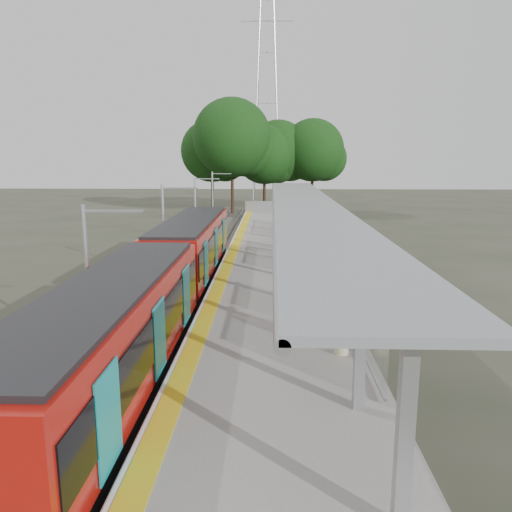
{
  "coord_description": "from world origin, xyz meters",
  "views": [
    {
      "loc": [
        -0.1,
        -9.15,
        6.95
      ],
      "look_at": [
        -0.84,
        14.1,
        2.3
      ],
      "focal_mm": 35.0,
      "sensor_mm": 36.0,
      "label": 1
    }
  ],
  "objects": [
    {
      "name": "ground",
      "position": [
        0.0,
        0.0,
        0.0
      ],
      "size": [
        200.0,
        200.0,
        0.0
      ],
      "primitive_type": "plane",
      "color": "#474438",
      "rests_on": "ground"
    },
    {
      "name": "trackbed",
      "position": [
        -4.5,
        20.0,
        0.12
      ],
      "size": [
        3.0,
        70.0,
        0.24
      ],
      "primitive_type": "cube",
      "color": "#59544C",
      "rests_on": "ground"
    },
    {
      "name": "platform",
      "position": [
        0.0,
        20.0,
        0.5
      ],
      "size": [
        6.0,
        50.0,
        1.0
      ],
      "primitive_type": "cube",
      "color": "gray",
      "rests_on": "ground"
    },
    {
      "name": "tactile_strip",
      "position": [
        -2.55,
        20.0,
        1.01
      ],
      "size": [
        0.6,
        50.0,
        0.02
      ],
      "primitive_type": "cube",
      "color": "yellow",
      "rests_on": "platform"
    },
    {
      "name": "end_fence",
      "position": [
        0.0,
        44.95,
        1.6
      ],
      "size": [
        6.0,
        0.1,
        1.2
      ],
      "primitive_type": "cube",
      "color": "#9EA0A5",
      "rests_on": "platform"
    },
    {
      "name": "train",
      "position": [
        -4.5,
        10.7,
        2.05
      ],
      "size": [
        2.74,
        27.6,
        3.62
      ],
      "color": "black",
      "rests_on": "ground"
    },
    {
      "name": "canopy",
      "position": [
        1.61,
        16.19,
        4.2
      ],
      "size": [
        3.27,
        38.0,
        3.66
      ],
      "color": "#9EA0A5",
      "rests_on": "platform"
    },
    {
      "name": "pylon",
      "position": [
        -1.0,
        73.0,
        19.0
      ],
      "size": [
        8.0,
        4.0,
        38.0
      ],
      "primitive_type": null,
      "color": "#9EA0A5",
      "rests_on": "ground"
    },
    {
      "name": "tree_cluster",
      "position": [
        -1.95,
        53.38,
        8.03
      ],
      "size": [
        20.46,
        12.98,
        13.73
      ],
      "color": "#382316",
      "rests_on": "ground"
    },
    {
      "name": "catenary_masts",
      "position": [
        -6.22,
        19.0,
        2.91
      ],
      "size": [
        2.08,
        48.16,
        5.4
      ],
      "color": "#9EA0A5",
      "rests_on": "ground"
    },
    {
      "name": "bench_near",
      "position": [
        2.53,
        9.45,
        1.54
      ],
      "size": [
        0.51,
        1.51,
        1.02
      ],
      "rotation": [
        0.0,
        0.0,
        -0.04
      ],
      "color": "#0D1944",
      "rests_on": "platform"
    },
    {
      "name": "bench_mid",
      "position": [
        1.99,
        10.59,
        1.48
      ],
      "size": [
        0.53,
        1.37,
        0.91
      ],
      "rotation": [
        0.0,
        0.0,
        -0.09
      ],
      "color": "#0D1944",
      "rests_on": "platform"
    },
    {
      "name": "bench_far",
      "position": [
        2.11,
        33.7,
        1.48
      ],
      "size": [
        0.77,
        1.4,
        0.91
      ],
      "rotation": [
        0.0,
        0.0,
        -0.28
      ],
      "color": "#0D1944",
      "rests_on": "platform"
    },
    {
      "name": "info_pillar_near",
      "position": [
        2.06,
        5.36,
        1.83
      ],
      "size": [
        0.43,
        0.43,
        1.91
      ],
      "rotation": [
        0.0,
        0.0,
        -0.26
      ],
      "color": "beige",
      "rests_on": "platform"
    },
    {
      "name": "info_pillar_far",
      "position": [
        1.4,
        20.85,
        1.78
      ],
      "size": [
        0.41,
        0.41,
        1.81
      ],
      "rotation": [
        0.0,
        0.0,
        0.11
      ],
      "color": "beige",
      "rests_on": "platform"
    },
    {
      "name": "litter_bin",
      "position": [
        1.45,
        18.69,
        1.47
      ],
      "size": [
        0.52,
        0.52,
        0.93
      ],
      "primitive_type": "cylinder",
      "rotation": [
        0.0,
        0.0,
        -0.15
      ],
      "color": "#9EA0A5",
      "rests_on": "platform"
    }
  ]
}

